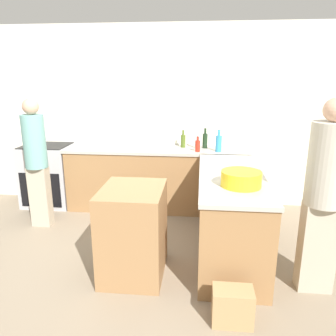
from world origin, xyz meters
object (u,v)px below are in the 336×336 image
(vinegar_bottle_clear, at_px, (198,141))
(paper_bag, at_px, (232,306))
(olive_oil_bottle, at_px, (183,140))
(hot_sauce_bottle, at_px, (198,146))
(range_oven, at_px, (49,175))
(person_by_range, at_px, (36,158))
(person_at_peninsula, at_px, (324,192))
(island_table, at_px, (133,232))
(dish_soap_bottle, at_px, (219,143))
(wine_bottle_dark, at_px, (205,140))
(mixing_bowl, at_px, (241,179))

(vinegar_bottle_clear, distance_m, paper_bag, 2.60)
(olive_oil_bottle, relative_size, hot_sauce_bottle, 1.20)
(range_oven, xyz_separation_m, hot_sauce_bottle, (2.31, -0.16, 0.55))
(range_oven, distance_m, olive_oil_bottle, 2.17)
(person_by_range, xyz_separation_m, person_at_peninsula, (3.21, -1.07, 0.03))
(olive_oil_bottle, bearing_deg, person_by_range, -154.68)
(island_table, bearing_deg, olive_oil_bottle, 78.26)
(person_at_peninsula, relative_size, paper_bag, 5.42)
(olive_oil_bottle, height_order, hot_sauce_bottle, olive_oil_bottle)
(range_oven, height_order, olive_oil_bottle, olive_oil_bottle)
(vinegar_bottle_clear, bearing_deg, dish_soap_bottle, -30.73)
(vinegar_bottle_clear, xyz_separation_m, olive_oil_bottle, (-0.22, 0.07, -0.01))
(range_oven, xyz_separation_m, paper_bag, (2.64, -2.37, -0.32))
(vinegar_bottle_clear, height_order, person_at_peninsula, person_at_peninsula)
(range_oven, relative_size, person_by_range, 0.56)
(vinegar_bottle_clear, height_order, olive_oil_bottle, vinegar_bottle_clear)
(island_table, bearing_deg, wine_bottle_dark, 68.93)
(paper_bag, bearing_deg, olive_oil_bottle, 102.60)
(island_table, distance_m, vinegar_bottle_clear, 1.98)
(island_table, relative_size, hot_sauce_bottle, 4.24)
(hot_sauce_bottle, bearing_deg, island_table, -110.92)
(wine_bottle_dark, relative_size, person_at_peninsula, 0.16)
(island_table, distance_m, hot_sauce_bottle, 1.79)
(mixing_bowl, relative_size, dish_soap_bottle, 1.24)
(mixing_bowl, bearing_deg, wine_bottle_dark, 100.99)
(range_oven, relative_size, dish_soap_bottle, 3.05)
(range_oven, relative_size, paper_bag, 2.87)
(vinegar_bottle_clear, xyz_separation_m, hot_sauce_bottle, (0.00, -0.20, -0.02))
(dish_soap_bottle, distance_m, wine_bottle_dark, 0.29)
(island_table, height_order, mixing_bowl, mixing_bowl)
(mixing_bowl, bearing_deg, paper_bag, -97.73)
(wine_bottle_dark, bearing_deg, person_by_range, -158.51)
(range_oven, relative_size, hot_sauce_bottle, 4.39)
(island_table, xyz_separation_m, dish_soap_bottle, (0.90, 1.62, 0.60))
(dish_soap_bottle, xyz_separation_m, paper_bag, (0.04, -2.24, -0.90))
(hot_sauce_bottle, distance_m, person_at_peninsula, 2.02)
(dish_soap_bottle, xyz_separation_m, olive_oil_bottle, (-0.51, 0.24, -0.02))
(vinegar_bottle_clear, height_order, paper_bag, vinegar_bottle_clear)
(island_table, bearing_deg, range_oven, 134.26)
(dish_soap_bottle, bearing_deg, island_table, -119.02)
(wine_bottle_dark, bearing_deg, range_oven, -177.73)
(island_table, distance_m, wine_bottle_dark, 2.06)
(hot_sauce_bottle, relative_size, person_at_peninsula, 0.12)
(wine_bottle_dark, height_order, paper_bag, wine_bottle_dark)
(hot_sauce_bottle, bearing_deg, mixing_bowl, -73.44)
(dish_soap_bottle, bearing_deg, wine_bottle_dark, 130.19)
(person_at_peninsula, bearing_deg, wine_bottle_dark, 118.32)
(person_by_range, bearing_deg, dish_soap_bottle, 14.99)
(vinegar_bottle_clear, distance_m, person_by_range, 2.22)
(person_by_range, bearing_deg, mixing_bowl, -19.05)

